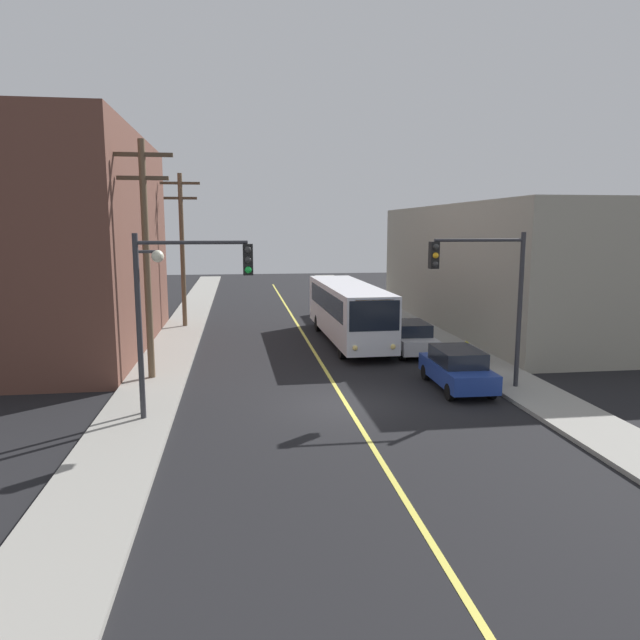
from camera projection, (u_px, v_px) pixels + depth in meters
The scene contains 16 objects.
ground_plane at pixel (347, 405), 21.05m from camera, with size 120.00×120.00×0.00m, color black.
sidewalk_left at pixel (171, 351), 29.83m from camera, with size 2.50×90.00×0.15m, color gray.
sidewalk_right at pixel (444, 343), 31.81m from camera, with size 2.50×90.00×0.15m, color gray.
lane_stripe_center at pixel (302, 332), 35.72m from camera, with size 0.16×60.00×0.01m, color #D8CC4C.
building_left_brick at pixel (44, 244), 29.57m from camera, with size 10.00×17.00×10.92m.
building_right_warehouse at pixel (525, 266), 37.53m from camera, with size 12.00×24.26×7.67m.
city_bus at pixel (348, 309), 32.38m from camera, with size 2.76×12.19×3.20m.
parked_car_blue at pixel (457, 368), 23.01m from camera, with size 1.88×4.43×1.62m.
parked_car_silver at pixel (410, 337), 29.43m from camera, with size 1.90×4.44×1.62m.
parked_car_red at pixel (372, 312), 38.27m from camera, with size 1.94×4.46×1.62m.
utility_pole_near at pixel (146, 249), 23.51m from camera, with size 2.40×0.28×9.60m.
utility_pole_mid at pixel (182, 243), 36.19m from camera, with size 2.40×0.28×9.43m.
traffic_signal_left_corner at pixel (187, 291), 18.70m from camera, with size 3.75×0.48×6.00m.
traffic_signal_right_corner at pixel (483, 281), 22.10m from camera, with size 3.75×0.48×6.00m.
street_lamp_left at pixel (145, 307), 19.12m from camera, with size 0.98×0.40×5.50m.
fire_hydrant at pixel (466, 350), 27.66m from camera, with size 0.44×0.26×0.84m.
Camera 1 is at (-3.76, -19.98, 6.34)m, focal length 32.81 mm.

